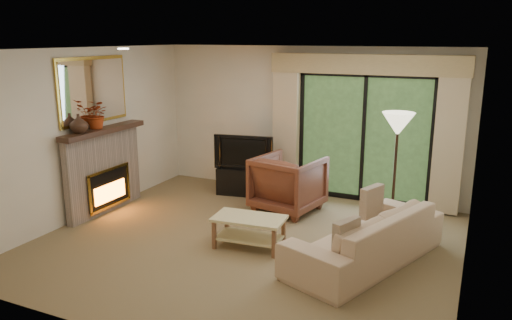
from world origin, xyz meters
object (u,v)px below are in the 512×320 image
at_px(media_console, 245,181).
at_px(sofa, 366,236).
at_px(armchair, 288,183).
at_px(coffee_table, 249,232).

relative_size(media_console, sofa, 0.41).
distance_m(media_console, armchair, 1.15).
distance_m(sofa, coffee_table, 1.53).
xyz_separation_m(sofa, coffee_table, (-1.51, -0.20, -0.13)).
bearing_deg(media_console, sofa, -45.87).
bearing_deg(armchair, coffee_table, 103.22).
height_order(sofa, coffee_table, sofa).
xyz_separation_m(armchair, coffee_table, (0.06, -1.59, -0.24)).
bearing_deg(coffee_table, sofa, 2.66).
relative_size(armchair, sofa, 0.43).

